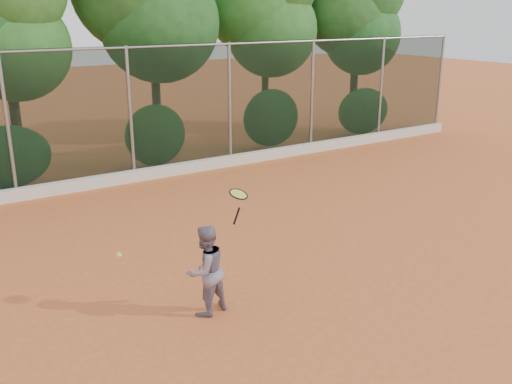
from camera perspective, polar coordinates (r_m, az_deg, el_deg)
ground at (r=9.88m, az=3.20°, el=-8.42°), size 80.00×80.00×0.00m
concrete_curb at (r=15.50m, az=-11.81°, el=1.63°), size 24.00×0.20×0.30m
tennis_player at (r=8.50m, az=-5.07°, el=-7.82°), size 0.78×0.66×1.39m
chainlink_fence at (r=15.29m, az=-12.47°, el=7.95°), size 24.09×0.09×3.50m
foliage_backdrop at (r=16.79m, az=-17.43°, el=17.16°), size 23.70×3.63×7.55m
tennis_racket at (r=8.13m, az=-1.78°, el=-0.47°), size 0.37×0.36×0.55m
tennis_ball_in_flight at (r=7.50m, az=-13.57°, el=-6.16°), size 0.07×0.07×0.07m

